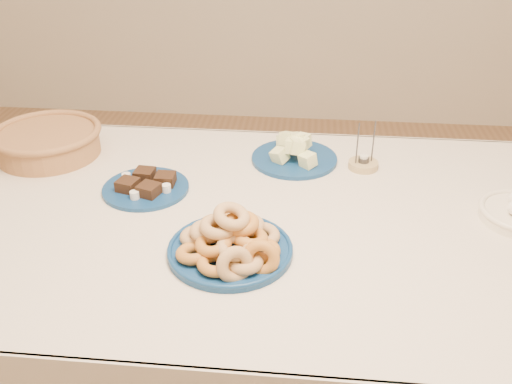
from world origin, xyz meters
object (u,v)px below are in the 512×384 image
melon_plate (294,152)px  brownie_plate (146,186)px  donut_platter (231,243)px  candle_holder (363,164)px  wicker_basket (48,141)px  dining_table (258,247)px

melon_plate → brownie_plate: 0.48m
donut_platter → candle_holder: bearing=54.9°
melon_plate → brownie_plate: bearing=-150.4°
brownie_plate → candle_holder: bearing=17.9°
melon_plate → donut_platter: bearing=-103.9°
wicker_basket → melon_plate: bearing=2.7°
donut_platter → brownie_plate: 0.41m
donut_platter → dining_table: bearing=76.0°
dining_table → melon_plate: melon_plate is taller
candle_holder → wicker_basket: bearing=-179.7°
wicker_basket → brownie_plate: bearing=-28.1°
donut_platter → melon_plate: (0.13, 0.53, -0.00)m
donut_platter → wicker_basket: 0.82m
donut_platter → wicker_basket: size_ratio=0.91×
melon_plate → brownie_plate: (-0.42, -0.24, -0.02)m
donut_platter → wicker_basket: (-0.66, 0.49, 0.01)m
dining_table → brownie_plate: brownie_plate is taller
donut_platter → candle_holder: size_ratio=2.58×
dining_table → melon_plate: bearing=76.2°
dining_table → candle_holder: 0.44m
melon_plate → candle_holder: bearing=-8.6°
dining_table → wicker_basket: wicker_basket is taller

